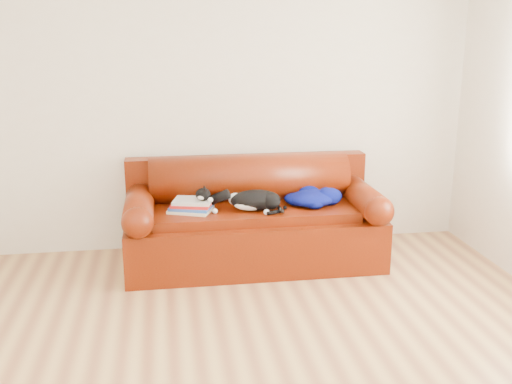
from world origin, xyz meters
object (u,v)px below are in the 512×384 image
Objects in this scene: sofa_base at (253,236)px; blanket at (313,197)px; book_stack at (192,206)px; cat at (254,201)px.

sofa_base is 3.86× the size of blanket.
book_stack is (-0.51, -0.08, 0.31)m from sofa_base.
cat is at bearing -95.31° from sofa_base.
book_stack is at bearing -177.39° from blanket.
book_stack is 0.50m from cat.
book_stack is at bearing -162.86° from cat.
blanket reaches higher than sofa_base.
sofa_base is at bearing 107.28° from cat.
book_stack is 1.01m from blanket.
book_stack reaches higher than sofa_base.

